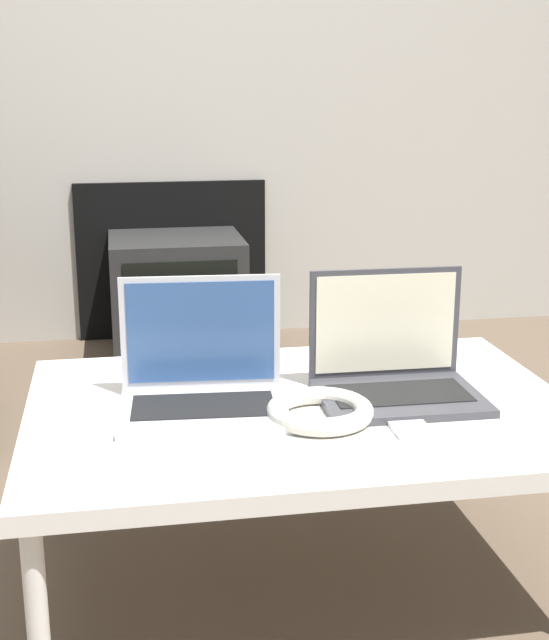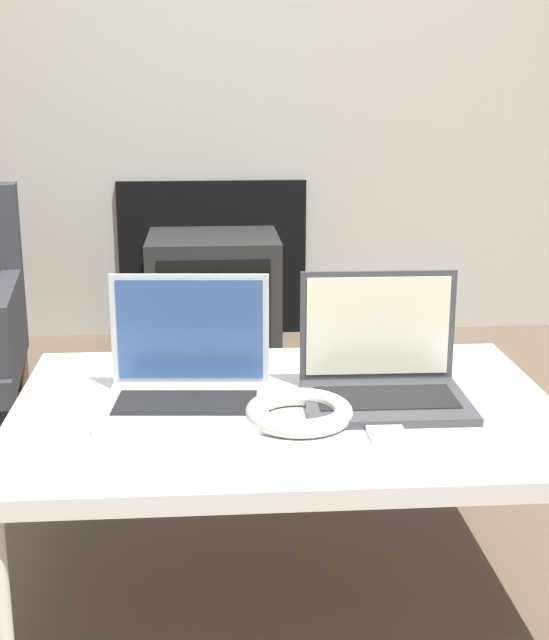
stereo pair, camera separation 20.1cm
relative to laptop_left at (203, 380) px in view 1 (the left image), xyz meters
name	(u,v)px [view 1 (the left image)]	position (x,y,z in m)	size (l,w,h in m)	color
ground_plane	(318,625)	(0.19, -0.19, -0.44)	(14.00, 14.00, 0.00)	brown
wall_back	(198,0)	(0.19, 1.88, 0.85)	(7.00, 0.08, 2.60)	#ADA89E
table	(301,418)	(0.19, -0.03, -0.08)	(1.07, 0.75, 0.39)	silver
laptop_left	(203,380)	(0.00, 0.00, 0.00)	(0.34, 0.27, 0.24)	#B2B2B7
laptop_right	(394,369)	(0.39, 0.00, 0.00)	(0.32, 0.25, 0.24)	#38383D
headphones	(320,411)	(0.21, -0.11, -0.04)	(0.20, 0.20, 0.04)	beige
phone	(405,422)	(0.36, -0.16, -0.05)	(0.07, 0.14, 0.01)	silver
tv	(177,295)	(0.06, 1.61, -0.22)	(0.49, 0.44, 0.44)	black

